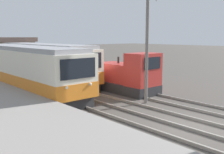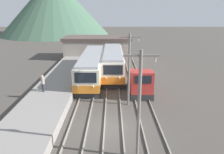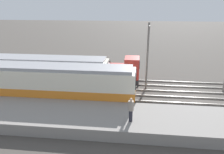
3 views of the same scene
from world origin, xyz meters
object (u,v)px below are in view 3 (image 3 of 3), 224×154
object	(u,v)px
shunting_locomotive	(119,72)
catenary_mast_mid	(148,54)
commuter_train_left	(59,85)
person_on_platform	(131,109)
commuter_train_center	(47,75)

from	to	relation	value
shunting_locomotive	catenary_mast_mid	xyz separation A→B (m)	(-1.49, -3.04, 2.62)
commuter_train_left	person_on_platform	xyz separation A→B (m)	(-4.45, -6.79, 0.21)
shunting_locomotive	person_on_platform	distance (m)	10.41
commuter_train_center	shunting_locomotive	bearing A→B (deg)	-67.80
person_on_platform	commuter_train_left	bearing A→B (deg)	56.74
commuter_train_center	catenary_mast_mid	world-z (taller)	catenary_mast_mid
shunting_locomotive	person_on_platform	xyz separation A→B (m)	(-10.25, -1.67, 0.62)
commuter_train_left	shunting_locomotive	world-z (taller)	commuter_train_left
shunting_locomotive	person_on_platform	bearing A→B (deg)	-170.77
commuter_train_center	person_on_platform	xyz separation A→B (m)	(-7.25, -9.02, 0.19)
commuter_train_center	catenary_mast_mid	distance (m)	10.72
commuter_train_left	catenary_mast_mid	bearing A→B (deg)	-62.18
commuter_train_left	shunting_locomotive	xyz separation A→B (m)	(5.80, -5.13, -0.41)
commuter_train_center	shunting_locomotive	world-z (taller)	commuter_train_center
commuter_train_left	catenary_mast_mid	world-z (taller)	catenary_mast_mid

